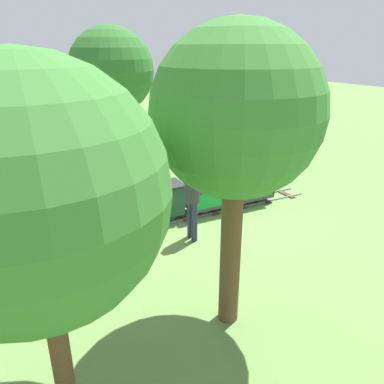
{
  "coord_description": "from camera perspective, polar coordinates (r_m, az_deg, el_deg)",
  "views": [
    {
      "loc": [
        -7.0,
        3.95,
        3.61
      ],
      "look_at": [
        0.0,
        0.36,
        0.55
      ],
      "focal_mm": 34.76,
      "sensor_mm": 36.0,
      "label": 1
    }
  ],
  "objects": [
    {
      "name": "locomotive",
      "position": [
        8.11,
        -5.9,
        -1.51
      ],
      "size": [
        0.63,
        1.44,
        1.06
      ],
      "color": "#1E472D",
      "rests_on": "ground_plane"
    },
    {
      "name": "track",
      "position": [
        8.7,
        0.66,
        -3.15
      ],
      "size": [
        0.67,
        6.05,
        0.04
      ],
      "color": "gray",
      "rests_on": "ground_plane"
    },
    {
      "name": "passenger_car",
      "position": [
        8.96,
        5.77,
        0.31
      ],
      "size": [
        0.73,
        2.35,
        0.97
      ],
      "color": "#3F3F3F",
      "rests_on": "ground_plane"
    },
    {
      "name": "conductor_person",
      "position": [
        7.19,
        0.05,
        -0.42
      ],
      "size": [
        0.3,
        0.3,
        1.62
      ],
      "color": "#282D47",
      "rests_on": "ground_plane"
    },
    {
      "name": "oak_tree_near",
      "position": [
        3.36,
        -23.08,
        -0.34
      ],
      "size": [
        2.32,
        2.32,
        3.64
      ],
      "color": "brown",
      "rests_on": "ground_plane"
    },
    {
      "name": "oak_tree_distant",
      "position": [
        4.41,
        6.83,
        11.63
      ],
      "size": [
        2.04,
        2.04,
        3.94
      ],
      "color": "brown",
      "rests_on": "ground_plane"
    },
    {
      "name": "fence_section",
      "position": [
        12.82,
        -9.57,
        6.84
      ],
      "size": [
        0.08,
        7.13,
        0.9
      ],
      "color": "#93754C",
      "rests_on": "ground_plane"
    },
    {
      "name": "oak_tree_far",
      "position": [
        11.37,
        -12.25,
        17.62
      ],
      "size": [
        2.43,
        2.43,
        4.22
      ],
      "color": "#4C3823",
      "rests_on": "ground_plane"
    },
    {
      "name": "ground_plane",
      "position": [
        8.81,
        2.11,
        -2.94
      ],
      "size": [
        60.0,
        60.0,
        0.0
      ],
      "primitive_type": "plane",
      "color": "#608442"
    },
    {
      "name": "park_bench",
      "position": [
        10.47,
        -4.73,
        3.42
      ],
      "size": [
        1.35,
        0.89,
        0.82
      ],
      "color": "#2D6B33",
      "rests_on": "ground_plane"
    }
  ]
}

